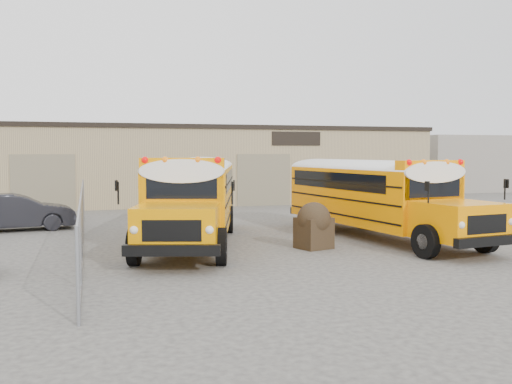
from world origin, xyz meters
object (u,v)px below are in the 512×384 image
object	(u,v)px
car_dark	(17,212)
school_bus_left	(206,183)
school_bus_right	(298,183)
tarp_bundle	(314,225)

from	to	relation	value
car_dark	school_bus_left	bearing A→B (deg)	-88.99
school_bus_right	car_dark	world-z (taller)	school_bus_right
school_bus_right	tarp_bundle	bearing A→B (deg)	-106.96
car_dark	school_bus_right	bearing A→B (deg)	-96.40
school_bus_left	car_dark	world-z (taller)	school_bus_left
school_bus_right	car_dark	distance (m)	12.01
school_bus_right	car_dark	bearing A→B (deg)	-178.56
tarp_bundle	school_bus_left	bearing A→B (deg)	102.03
tarp_bundle	car_dark	world-z (taller)	tarp_bundle
tarp_bundle	car_dark	xyz separation A→B (m)	(-9.67, 7.25, -0.04)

